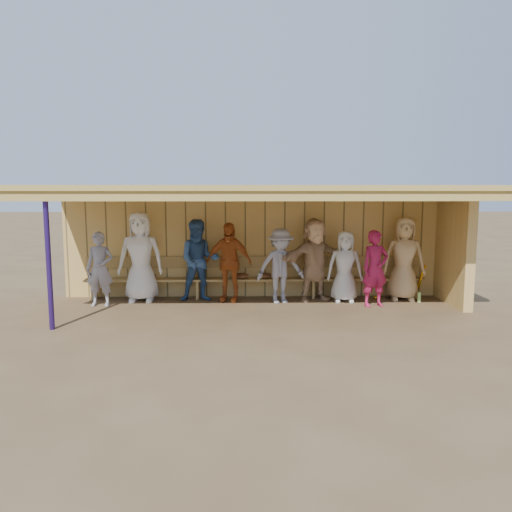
{
  "coord_description": "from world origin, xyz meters",
  "views": [
    {
      "loc": [
        -0.21,
        -9.94,
        2.42
      ],
      "look_at": [
        0.0,
        0.35,
        1.05
      ],
      "focal_mm": 35.0,
      "sensor_mm": 36.0,
      "label": 1
    }
  ],
  "objects_px": {
    "bench": "(255,274)",
    "player_extra": "(345,266)",
    "player_h": "(404,259)",
    "player_f": "(315,259)",
    "player_g": "(375,268)",
    "player_d": "(229,262)",
    "player_c": "(199,260)",
    "player_b": "(141,257)",
    "player_e": "(280,266)",
    "player_a": "(100,269)"
  },
  "relations": [
    {
      "from": "player_g",
      "to": "player_extra",
      "type": "bearing_deg",
      "value": 127.3
    },
    {
      "from": "player_h",
      "to": "player_g",
      "type": "bearing_deg",
      "value": -134.34
    },
    {
      "from": "player_f",
      "to": "player_extra",
      "type": "xyz_separation_m",
      "value": [
        0.63,
        -0.14,
        -0.13
      ]
    },
    {
      "from": "player_c",
      "to": "bench",
      "type": "bearing_deg",
      "value": 8.17
    },
    {
      "from": "player_a",
      "to": "player_d",
      "type": "distance_m",
      "value": 2.7
    },
    {
      "from": "player_d",
      "to": "bench",
      "type": "bearing_deg",
      "value": 44.23
    },
    {
      "from": "player_d",
      "to": "player_h",
      "type": "distance_m",
      "value": 3.84
    },
    {
      "from": "player_g",
      "to": "player_h",
      "type": "height_order",
      "value": "player_h"
    },
    {
      "from": "player_c",
      "to": "player_e",
      "type": "height_order",
      "value": "player_c"
    },
    {
      "from": "player_d",
      "to": "player_h",
      "type": "bearing_deg",
      "value": 14.06
    },
    {
      "from": "player_b",
      "to": "bench",
      "type": "distance_m",
      "value": 2.55
    },
    {
      "from": "player_b",
      "to": "player_h",
      "type": "distance_m",
      "value": 5.75
    },
    {
      "from": "bench",
      "to": "player_extra",
      "type": "bearing_deg",
      "value": -13.09
    },
    {
      "from": "player_d",
      "to": "player_e",
      "type": "height_order",
      "value": "player_d"
    },
    {
      "from": "player_e",
      "to": "player_extra",
      "type": "relative_size",
      "value": 1.04
    },
    {
      "from": "player_g",
      "to": "player_extra",
      "type": "xyz_separation_m",
      "value": [
        -0.55,
        0.43,
        -0.02
      ]
    },
    {
      "from": "player_extra",
      "to": "bench",
      "type": "height_order",
      "value": "player_extra"
    },
    {
      "from": "player_g",
      "to": "bench",
      "type": "bearing_deg",
      "value": 145.66
    },
    {
      "from": "player_f",
      "to": "player_g",
      "type": "distance_m",
      "value": 1.32
    },
    {
      "from": "player_e",
      "to": "player_extra",
      "type": "bearing_deg",
      "value": -11.26
    },
    {
      "from": "player_c",
      "to": "bench",
      "type": "relative_size",
      "value": 0.24
    },
    {
      "from": "player_d",
      "to": "player_a",
      "type": "bearing_deg",
      "value": -158.48
    },
    {
      "from": "player_b",
      "to": "player_extra",
      "type": "relative_size",
      "value": 1.26
    },
    {
      "from": "player_f",
      "to": "player_g",
      "type": "height_order",
      "value": "player_f"
    },
    {
      "from": "player_b",
      "to": "player_g",
      "type": "distance_m",
      "value": 5.01
    },
    {
      "from": "player_g",
      "to": "player_e",
      "type": "bearing_deg",
      "value": 154.99
    },
    {
      "from": "player_extra",
      "to": "player_b",
      "type": "bearing_deg",
      "value": -177.67
    },
    {
      "from": "bench",
      "to": "player_h",
      "type": "bearing_deg",
      "value": -5.36
    },
    {
      "from": "player_h",
      "to": "player_a",
      "type": "bearing_deg",
      "value": -166.77
    },
    {
      "from": "player_h",
      "to": "player_f",
      "type": "bearing_deg",
      "value": -170.5
    },
    {
      "from": "player_g",
      "to": "player_h",
      "type": "xyz_separation_m",
      "value": [
        0.78,
        0.57,
        0.13
      ]
    },
    {
      "from": "player_d",
      "to": "player_g",
      "type": "bearing_deg",
      "value": 3.66
    },
    {
      "from": "player_g",
      "to": "bench",
      "type": "xyz_separation_m",
      "value": [
        -2.48,
        0.87,
        -0.27
      ]
    },
    {
      "from": "player_b",
      "to": "player_h",
      "type": "height_order",
      "value": "player_b"
    },
    {
      "from": "player_f",
      "to": "player_g",
      "type": "xyz_separation_m",
      "value": [
        1.18,
        -0.57,
        -0.11
      ]
    },
    {
      "from": "player_b",
      "to": "player_c",
      "type": "xyz_separation_m",
      "value": [
        1.27,
        0.0,
        -0.09
      ]
    },
    {
      "from": "player_a",
      "to": "player_g",
      "type": "xyz_separation_m",
      "value": [
        5.73,
        -0.14,
        0.01
      ]
    },
    {
      "from": "player_g",
      "to": "player_c",
      "type": "bearing_deg",
      "value": 156.37
    },
    {
      "from": "player_e",
      "to": "player_g",
      "type": "relative_size",
      "value": 1.01
    },
    {
      "from": "player_d",
      "to": "player_g",
      "type": "distance_m",
      "value": 3.11
    },
    {
      "from": "player_g",
      "to": "player_extra",
      "type": "height_order",
      "value": "player_g"
    },
    {
      "from": "player_d",
      "to": "player_c",
      "type": "bearing_deg",
      "value": -170.48
    },
    {
      "from": "player_b",
      "to": "bench",
      "type": "xyz_separation_m",
      "value": [
        2.5,
        0.31,
        -0.45
      ]
    },
    {
      "from": "player_b",
      "to": "player_h",
      "type": "relative_size",
      "value": 1.06
    },
    {
      "from": "player_h",
      "to": "player_extra",
      "type": "xyz_separation_m",
      "value": [
        -1.33,
        -0.14,
        -0.15
      ]
    },
    {
      "from": "player_extra",
      "to": "player_a",
      "type": "bearing_deg",
      "value": -172.71
    },
    {
      "from": "player_f",
      "to": "player_e",
      "type": "bearing_deg",
      "value": 175.53
    },
    {
      "from": "player_e",
      "to": "player_f",
      "type": "xyz_separation_m",
      "value": [
        0.77,
        0.22,
        0.1
      ]
    },
    {
      "from": "player_d",
      "to": "player_g",
      "type": "xyz_separation_m",
      "value": [
        3.06,
        -0.53,
        -0.07
      ]
    },
    {
      "from": "player_b",
      "to": "player_f",
      "type": "bearing_deg",
      "value": -1.53
    }
  ]
}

